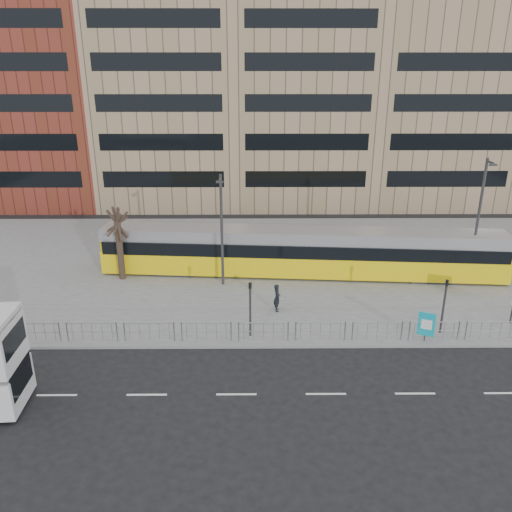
{
  "coord_description": "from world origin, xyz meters",
  "views": [
    {
      "loc": [
        -1.26,
        -22.72,
        13.49
      ],
      "look_at": [
        -1.05,
        6.0,
        2.9
      ],
      "focal_mm": 35.0,
      "sensor_mm": 36.0,
      "label": 1
    }
  ],
  "objects_px": {
    "tram": "(301,252)",
    "lamp_post_east": "(479,216)",
    "bare_tree": "(115,204)",
    "pedestrian": "(277,298)",
    "ad_panel": "(426,325)",
    "traffic_light_east": "(445,299)",
    "traffic_light_west": "(250,302)",
    "lamp_post_west": "(222,226)"
  },
  "relations": [
    {
      "from": "tram",
      "to": "pedestrian",
      "type": "distance_m",
      "value": 6.14
    },
    {
      "from": "traffic_light_east",
      "to": "lamp_post_west",
      "type": "relative_size",
      "value": 0.42
    },
    {
      "from": "traffic_light_east",
      "to": "traffic_light_west",
      "type": "bearing_deg",
      "value": -155.79
    },
    {
      "from": "lamp_post_east",
      "to": "pedestrian",
      "type": "bearing_deg",
      "value": -161.54
    },
    {
      "from": "traffic_light_west",
      "to": "bare_tree",
      "type": "xyz_separation_m",
      "value": [
        -8.83,
        8.01,
        3.28
      ]
    },
    {
      "from": "pedestrian",
      "to": "lamp_post_west",
      "type": "xyz_separation_m",
      "value": [
        -3.42,
        3.94,
        3.23
      ]
    },
    {
      "from": "tram",
      "to": "lamp_post_east",
      "type": "distance_m",
      "value": 11.81
    },
    {
      "from": "traffic_light_east",
      "to": "bare_tree",
      "type": "bearing_deg",
      "value": -179.27
    },
    {
      "from": "bare_tree",
      "to": "lamp_post_west",
      "type": "bearing_deg",
      "value": -8.86
    },
    {
      "from": "bare_tree",
      "to": "tram",
      "type": "bearing_deg",
      "value": 3.46
    },
    {
      "from": "pedestrian",
      "to": "traffic_light_east",
      "type": "bearing_deg",
      "value": -111.01
    },
    {
      "from": "lamp_post_west",
      "to": "lamp_post_east",
      "type": "bearing_deg",
      "value": 1.69
    },
    {
      "from": "ad_panel",
      "to": "lamp_post_east",
      "type": "distance_m",
      "value": 10.48
    },
    {
      "from": "ad_panel",
      "to": "lamp_post_east",
      "type": "height_order",
      "value": "lamp_post_east"
    },
    {
      "from": "ad_panel",
      "to": "traffic_light_west",
      "type": "bearing_deg",
      "value": -159.45
    },
    {
      "from": "ad_panel",
      "to": "traffic_light_west",
      "type": "relative_size",
      "value": 0.53
    },
    {
      "from": "pedestrian",
      "to": "traffic_light_west",
      "type": "bearing_deg",
      "value": 148.27
    },
    {
      "from": "tram",
      "to": "lamp_post_east",
      "type": "bearing_deg",
      "value": -2.14
    },
    {
      "from": "ad_panel",
      "to": "lamp_post_east",
      "type": "bearing_deg",
      "value": 79.53
    },
    {
      "from": "pedestrian",
      "to": "tram",
      "type": "bearing_deg",
      "value": -22.35
    },
    {
      "from": "traffic_light_west",
      "to": "bare_tree",
      "type": "bearing_deg",
      "value": 151.02
    },
    {
      "from": "bare_tree",
      "to": "pedestrian",
      "type": "bearing_deg",
      "value": -25.82
    },
    {
      "from": "pedestrian",
      "to": "ad_panel",
      "type": "bearing_deg",
      "value": -119.35
    },
    {
      "from": "traffic_light_west",
      "to": "tram",
      "type": "bearing_deg",
      "value": 81.48
    },
    {
      "from": "tram",
      "to": "traffic_light_east",
      "type": "xyz_separation_m",
      "value": [
        6.88,
        -8.48,
        0.34
      ]
    },
    {
      "from": "ad_panel",
      "to": "lamp_post_east",
      "type": "xyz_separation_m",
      "value": [
        5.66,
        8.07,
        3.58
      ]
    },
    {
      "from": "bare_tree",
      "to": "traffic_light_east",
      "type": "bearing_deg",
      "value": -21.94
    },
    {
      "from": "pedestrian",
      "to": "bare_tree",
      "type": "relative_size",
      "value": 0.24
    },
    {
      "from": "traffic_light_west",
      "to": "lamp_post_west",
      "type": "bearing_deg",
      "value": 118.22
    },
    {
      "from": "pedestrian",
      "to": "bare_tree",
      "type": "height_order",
      "value": "bare_tree"
    },
    {
      "from": "lamp_post_east",
      "to": "lamp_post_west",
      "type": "bearing_deg",
      "value": -178.31
    },
    {
      "from": "lamp_post_east",
      "to": "bare_tree",
      "type": "relative_size",
      "value": 1.17
    },
    {
      "from": "pedestrian",
      "to": "lamp_post_east",
      "type": "relative_size",
      "value": 0.2
    },
    {
      "from": "lamp_post_east",
      "to": "ad_panel",
      "type": "bearing_deg",
      "value": -125.05
    },
    {
      "from": "traffic_light_east",
      "to": "bare_tree",
      "type": "distance_m",
      "value": 20.96
    },
    {
      "from": "ad_panel",
      "to": "bare_tree",
      "type": "xyz_separation_m",
      "value": [
        -18.04,
        8.66,
        4.3
      ]
    },
    {
      "from": "lamp_post_east",
      "to": "traffic_light_west",
      "type": "bearing_deg",
      "value": -153.48
    },
    {
      "from": "pedestrian",
      "to": "traffic_light_west",
      "type": "height_order",
      "value": "traffic_light_west"
    },
    {
      "from": "tram",
      "to": "bare_tree",
      "type": "height_order",
      "value": "bare_tree"
    },
    {
      "from": "tram",
      "to": "lamp_post_east",
      "type": "relative_size",
      "value": 3.33
    },
    {
      "from": "traffic_light_west",
      "to": "lamp_post_west",
      "type": "xyz_separation_m",
      "value": [
        -1.85,
        6.92,
        2.1
      ]
    },
    {
      "from": "tram",
      "to": "lamp_post_west",
      "type": "xyz_separation_m",
      "value": [
        -5.35,
        -1.83,
        2.44
      ]
    }
  ]
}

